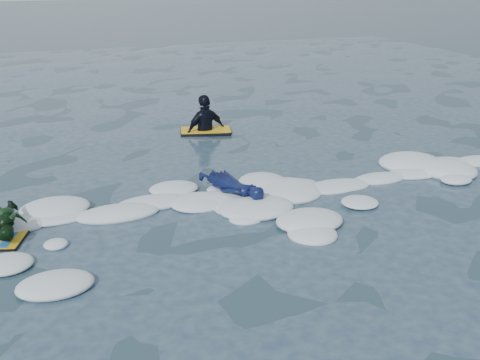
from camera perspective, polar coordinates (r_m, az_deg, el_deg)
name	(u,v)px	position (r m, az deg, el deg)	size (l,w,h in m)	color
ground	(266,234)	(8.85, 2.50, -5.18)	(120.00, 120.00, 0.00)	#162736
foam_band	(242,209)	(9.72, 0.14, -2.76)	(12.00, 3.10, 0.30)	silver
prone_woman_unit	(234,187)	(10.11, -0.57, -0.68)	(0.99, 1.54, 0.37)	black
prone_child_unit	(8,223)	(9.33, -21.12, -3.79)	(0.60, 1.14, 0.41)	black
waiting_rider_unit	(206,132)	(14.07, -3.28, 4.58)	(1.29, 0.91, 1.75)	black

